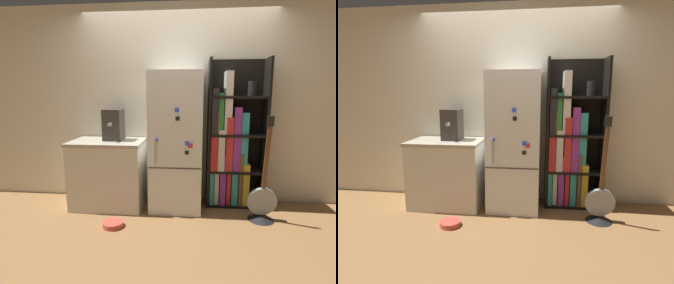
% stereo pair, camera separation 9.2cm
% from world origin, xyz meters
% --- Properties ---
extents(ground_plane, '(16.00, 16.00, 0.00)m').
position_xyz_m(ground_plane, '(0.00, 0.00, 0.00)').
color(ground_plane, olive).
extents(wall_back, '(8.00, 0.05, 2.60)m').
position_xyz_m(wall_back, '(0.00, 0.47, 1.30)').
color(wall_back, beige).
rests_on(wall_back, ground_plane).
extents(refrigerator, '(0.63, 0.62, 1.72)m').
position_xyz_m(refrigerator, '(-0.00, 0.15, 0.86)').
color(refrigerator, white).
rests_on(refrigerator, ground_plane).
extents(bookshelf, '(0.72, 0.32, 1.88)m').
position_xyz_m(bookshelf, '(0.69, 0.31, 0.81)').
color(bookshelf, black).
rests_on(bookshelf, ground_plane).
extents(kitchen_counter, '(0.92, 0.64, 0.87)m').
position_xyz_m(kitchen_counter, '(-0.87, 0.14, 0.43)').
color(kitchen_counter, silver).
rests_on(kitchen_counter, ground_plane).
extents(espresso_machine, '(0.23, 0.33, 0.39)m').
position_xyz_m(espresso_machine, '(-0.81, 0.19, 1.06)').
color(espresso_machine, '#38332D').
rests_on(espresso_machine, kitchen_counter).
extents(guitar, '(0.34, 0.30, 1.23)m').
position_xyz_m(guitar, '(1.02, -0.13, 0.17)').
color(guitar, black).
rests_on(guitar, ground_plane).
extents(pet_bowl, '(0.23, 0.23, 0.06)m').
position_xyz_m(pet_bowl, '(-0.66, -0.44, 0.03)').
color(pet_bowl, '#D84C3F').
rests_on(pet_bowl, ground_plane).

